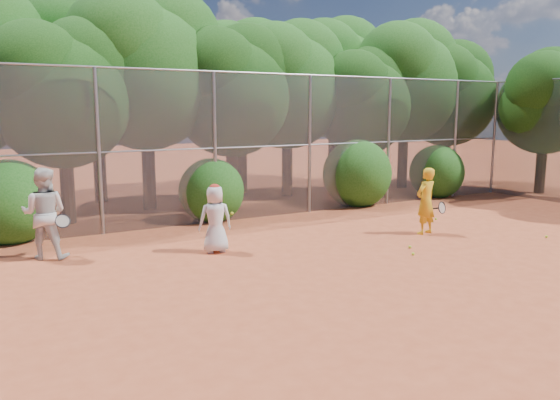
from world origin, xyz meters
TOP-DOWN VIEW (x-y plane):
  - ground at (0.00, 0.00)m, footprint 80.00×80.00m
  - fence_back at (-0.12, 6.00)m, footprint 20.05×0.09m
  - tree_2 at (-4.45, 7.83)m, footprint 3.99×3.47m
  - tree_3 at (-1.94, 8.84)m, footprint 4.89×4.26m
  - tree_4 at (0.55, 8.24)m, footprint 4.19×3.64m
  - tree_5 at (3.06, 9.04)m, footprint 4.51×3.92m
  - tree_6 at (5.55, 8.03)m, footprint 3.86×3.36m
  - tree_7 at (8.06, 8.64)m, footprint 4.77×4.14m
  - tree_8 at (10.05, 8.34)m, footprint 4.25×3.70m
  - tree_10 at (-2.93, 11.05)m, footprint 5.15×4.48m
  - tree_11 at (2.06, 10.64)m, footprint 4.64×4.03m
  - tree_12 at (6.56, 11.24)m, footprint 5.02×4.37m
  - tree_13 at (11.45, 5.03)m, footprint 3.86×3.36m
  - bush_0 at (-6.00, 6.30)m, footprint 2.00×2.00m
  - bush_1 at (-1.00, 6.30)m, footprint 1.80×1.80m
  - bush_2 at (4.00, 6.30)m, footprint 2.20×2.20m
  - bush_3 at (7.50, 6.30)m, footprint 1.90×1.90m
  - player_yellow at (2.87, 2.11)m, footprint 0.83×0.51m
  - player_teen at (-2.28, 3.02)m, footprint 0.78×0.58m
  - player_white at (-5.48, 4.29)m, footprint 1.12×1.02m
  - ball_0 at (1.54, 1.20)m, footprint 0.07×0.07m
  - ball_1 at (3.15, 2.19)m, footprint 0.07×0.07m
  - ball_2 at (1.19, 0.72)m, footprint 0.07×0.07m
  - ball_3 at (5.06, 0.33)m, footprint 0.07×0.07m
  - ball_4 at (4.35, 3.19)m, footprint 0.07×0.07m

SIDE VIEW (x-z plane):
  - ground at x=0.00m, z-range 0.00..0.00m
  - ball_0 at x=1.54m, z-range 0.00..0.07m
  - ball_1 at x=3.15m, z-range 0.00..0.07m
  - ball_2 at x=1.19m, z-range 0.00..0.07m
  - ball_3 at x=5.06m, z-range 0.00..0.07m
  - ball_4 at x=4.35m, z-range 0.00..0.07m
  - player_teen at x=-2.28m, z-range 0.00..1.47m
  - player_yellow at x=2.87m, z-range 0.00..1.63m
  - bush_1 at x=-1.00m, z-range 0.00..1.80m
  - player_white at x=-5.48m, z-range 0.00..1.86m
  - bush_3 at x=7.50m, z-range 0.00..1.90m
  - bush_0 at x=-6.00m, z-range 0.00..2.00m
  - bush_2 at x=4.00m, z-range 0.00..2.20m
  - fence_back at x=-0.12m, z-range 0.04..4.06m
  - tree_6 at x=5.55m, z-range 0.82..6.11m
  - tree_13 at x=11.45m, z-range 0.82..6.11m
  - tree_2 at x=-4.45m, z-range 0.85..6.32m
  - tree_4 at x=0.55m, z-range 0.89..6.62m
  - tree_8 at x=10.05m, z-range 0.91..6.73m
  - tree_5 at x=3.06m, z-range 0.96..7.13m
  - tree_11 at x=2.06m, z-range 0.99..7.34m
  - tree_7 at x=8.06m, z-range 1.02..7.54m
  - tree_3 at x=-1.94m, z-range 1.04..7.75m
  - tree_12 at x=6.56m, z-range 1.07..7.95m
  - tree_10 at x=-2.93m, z-range 1.10..8.16m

